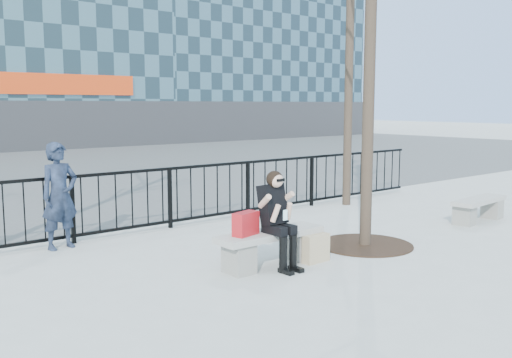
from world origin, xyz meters
TOP-DOWN VIEW (x-y plane):
  - ground at (0.00, 0.00)m, footprint 120.00×120.00m
  - railing at (0.00, 3.00)m, footprint 14.00×0.06m
  - tree_grate at (1.90, -0.10)m, footprint 1.50×1.50m
  - bench_main at (0.00, 0.00)m, footprint 1.65×0.46m
  - bench_second at (5.06, -0.25)m, footprint 1.51×0.42m
  - seated_woman at (0.00, -0.16)m, footprint 0.50×0.64m
  - handbag at (-0.42, 0.02)m, footprint 0.41×0.26m
  - shopping_bag at (0.62, -0.27)m, footprint 0.43×0.17m
  - standing_man at (-1.88, 2.79)m, footprint 0.66×0.49m

SIDE VIEW (x-z plane):
  - ground at x=0.00m, z-range 0.00..0.00m
  - tree_grate at x=1.90m, z-range 0.00..0.02m
  - shopping_bag at x=0.62m, z-range 0.00..0.40m
  - bench_second at x=5.06m, z-range 0.05..0.50m
  - bench_main at x=0.00m, z-range 0.06..0.55m
  - railing at x=0.00m, z-range 0.00..1.11m
  - handbag at x=-0.42m, z-range 0.49..0.80m
  - seated_woman at x=0.00m, z-range 0.00..1.34m
  - standing_man at x=-1.88m, z-range 0.00..1.66m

